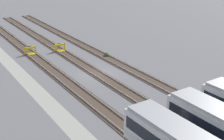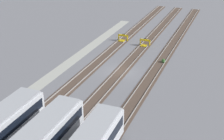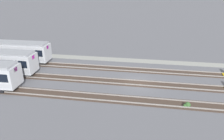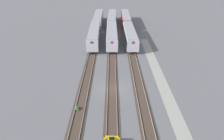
% 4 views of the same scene
% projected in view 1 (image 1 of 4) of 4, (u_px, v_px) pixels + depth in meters
% --- Properties ---
extents(ground_plane, '(400.00, 400.00, 0.00)m').
position_uv_depth(ground_plane, '(98.00, 74.00, 42.77)').
color(ground_plane, slate).
extents(service_walkway, '(54.00, 2.00, 0.01)m').
position_uv_depth(service_walkway, '(34.00, 89.00, 38.24)').
color(service_walkway, '#9E9E93').
rests_on(service_walkway, ground).
extents(rail_track_nearest, '(90.00, 2.23, 0.21)m').
position_uv_depth(rail_track_nearest, '(66.00, 81.00, 40.37)').
color(rail_track_nearest, '#47382D').
rests_on(rail_track_nearest, ground).
extents(rail_track_near_inner, '(90.00, 2.24, 0.21)m').
position_uv_depth(rail_track_near_inner, '(98.00, 74.00, 42.76)').
color(rail_track_near_inner, '#47382D').
rests_on(rail_track_near_inner, ground).
extents(rail_track_middle, '(90.00, 2.23, 0.21)m').
position_uv_depth(rail_track_middle, '(126.00, 67.00, 45.15)').
color(rail_track_middle, '#47382D').
rests_on(rail_track_middle, ground).
extents(bumper_stop_nearest_track, '(1.36, 2.01, 1.22)m').
position_uv_depth(bumper_stop_nearest_track, '(31.00, 51.00, 50.81)').
color(bumper_stop_nearest_track, gold).
rests_on(bumper_stop_nearest_track, ground).
extents(bumper_stop_near_inner_track, '(1.37, 2.01, 1.22)m').
position_uv_depth(bumper_stop_near_inner_track, '(60.00, 48.00, 52.36)').
color(bumper_stop_near_inner_track, gold).
rests_on(bumper_stop_near_inner_track, ground).
extents(weed_clump, '(0.92, 0.70, 0.64)m').
position_uv_depth(weed_clump, '(106.00, 55.00, 49.95)').
color(weed_clump, '#38602D').
rests_on(weed_clump, ground).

